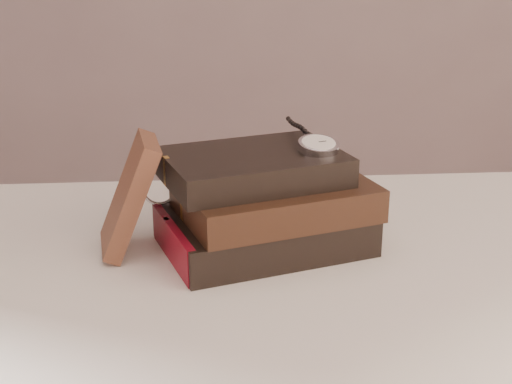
{
  "coord_description": "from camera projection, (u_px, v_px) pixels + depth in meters",
  "views": [
    {
      "loc": [
        -0.11,
        -0.48,
        1.14
      ],
      "look_at": [
        -0.05,
        0.38,
        0.82
      ],
      "focal_mm": 50.94,
      "sensor_mm": 36.0,
      "label": 1
    }
  ],
  "objects": [
    {
      "name": "table",
      "position": [
        295.0,
        318.0,
        0.95
      ],
      "size": [
        1.0,
        0.6,
        0.75
      ],
      "color": "white",
      "rests_on": "ground"
    },
    {
      "name": "book_stack",
      "position": [
        265.0,
        204.0,
        0.92
      ],
      "size": [
        0.29,
        0.24,
        0.13
      ],
      "color": "black",
      "rests_on": "table"
    },
    {
      "name": "journal",
      "position": [
        130.0,
        195.0,
        0.91
      ],
      "size": [
        0.09,
        0.1,
        0.15
      ],
      "primitive_type": "cube",
      "rotation": [
        0.0,
        0.39,
        0.15
      ],
      "color": "#46261B",
      "rests_on": "table"
    },
    {
      "name": "pocket_watch",
      "position": [
        317.0,
        144.0,
        0.91
      ],
      "size": [
        0.07,
        0.16,
        0.02
      ],
      "color": "silver",
      "rests_on": "book_stack"
    },
    {
      "name": "eyeglasses",
      "position": [
        178.0,
        183.0,
        0.96
      ],
      "size": [
        0.14,
        0.15,
        0.05
      ],
      "color": "silver",
      "rests_on": "book_stack"
    }
  ]
}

